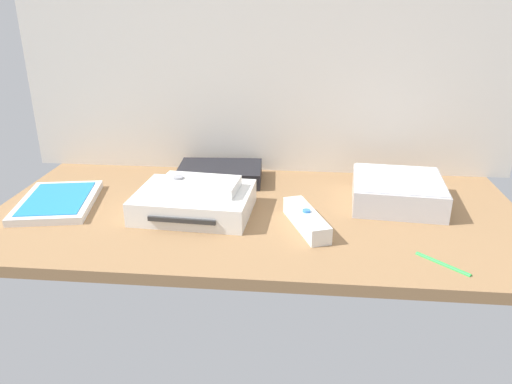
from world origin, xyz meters
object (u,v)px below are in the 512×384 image
at_px(game_case, 58,202).
at_px(game_console, 194,202).
at_px(mini_computer, 397,191).
at_px(remote_wand, 306,220).
at_px(remote_classic_pad, 199,185).
at_px(stylus_pen, 443,263).
at_px(network_router, 220,174).

bearing_deg(game_case, game_console, -13.10).
height_order(mini_computer, remote_wand, mini_computer).
distance_m(game_console, game_case, 0.27).
bearing_deg(game_case, remote_classic_pad, -11.61).
xyz_separation_m(game_console, stylus_pen, (0.42, -0.15, -0.02)).
bearing_deg(stylus_pen, game_console, 159.95).
xyz_separation_m(network_router, stylus_pen, (0.40, -0.33, -0.01)).
relative_size(mini_computer, remote_wand, 1.22).
distance_m(remote_wand, stylus_pen, 0.24).
distance_m(mini_computer, game_case, 0.66).
distance_m(mini_computer, network_router, 0.38).
bearing_deg(stylus_pen, game_case, 166.76).
height_order(network_router, remote_wand, same).
distance_m(game_case, remote_classic_pad, 0.29).
relative_size(network_router, remote_wand, 1.23).
bearing_deg(game_console, network_router, 87.00).
height_order(network_router, remote_classic_pad, remote_classic_pad).
distance_m(game_case, remote_wand, 0.49).
relative_size(network_router, remote_classic_pad, 1.23).
bearing_deg(remote_classic_pad, remote_wand, -8.32).
bearing_deg(remote_classic_pad, stylus_pen, -15.69).
bearing_deg(stylus_pen, remote_classic_pad, 158.68).
xyz_separation_m(game_case, remote_classic_pad, (0.28, -0.00, 0.05)).
relative_size(game_console, remote_wand, 1.45).
bearing_deg(mini_computer, game_case, -173.81).
distance_m(mini_computer, remote_classic_pad, 0.38).
relative_size(remote_wand, stylus_pen, 1.68).
height_order(game_console, remote_classic_pad, remote_classic_pad).
height_order(game_console, mini_computer, mini_computer).
xyz_separation_m(remote_wand, remote_classic_pad, (-0.20, 0.05, 0.04)).
bearing_deg(game_case, remote_wand, -17.19).
xyz_separation_m(game_console, network_router, (0.02, 0.18, -0.00)).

